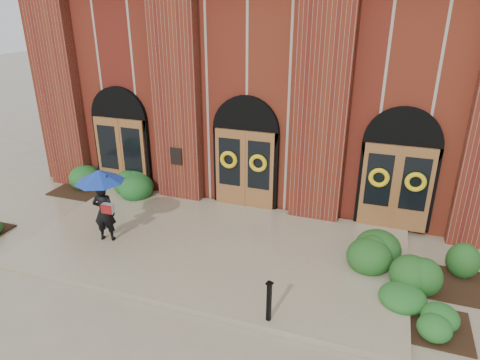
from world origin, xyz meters
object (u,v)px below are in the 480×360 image
at_px(man_with_umbrella, 102,192).
at_px(hedge_wall_left, 99,183).
at_px(metal_post, 269,301).
at_px(hedge_wall_right, 420,264).

distance_m(man_with_umbrella, hedge_wall_left, 3.81).
height_order(metal_post, hedge_wall_right, metal_post).
height_order(hedge_wall_left, hedge_wall_right, hedge_wall_right).
xyz_separation_m(metal_post, hedge_wall_left, (-7.42, 4.48, -0.23)).
bearing_deg(hedge_wall_left, hedge_wall_right, -9.28).
height_order(man_with_umbrella, metal_post, man_with_umbrella).
bearing_deg(hedge_wall_right, hedge_wall_left, 170.72).
bearing_deg(hedge_wall_right, metal_post, -137.01).
xyz_separation_m(man_with_umbrella, hedge_wall_left, (-2.31, 2.78, -1.19)).
bearing_deg(hedge_wall_left, man_with_umbrella, -50.32).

